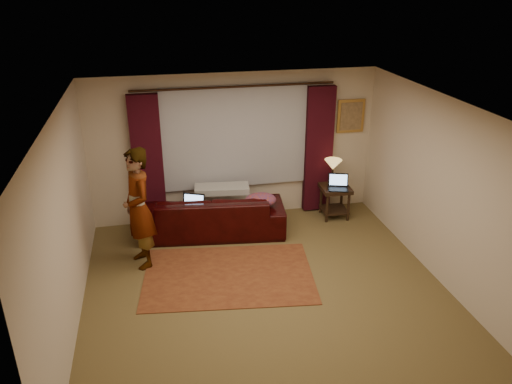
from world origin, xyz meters
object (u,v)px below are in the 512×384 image
laptop_sofa (191,205)px  laptop_table (338,183)px  end_table (335,202)px  person (139,209)px  sofa (212,207)px  tiffany_lamp (333,173)px

laptop_sofa → laptop_table: laptop_table is taller
end_table → laptop_sofa: bearing=-173.7°
laptop_sofa → laptop_table: bearing=26.5°
person → sofa: bearing=105.1°
laptop_sofa → tiffany_lamp: (2.55, 0.36, 0.22)m
laptop_table → person: 3.50m
end_table → person: size_ratio=0.32×
laptop_sofa → laptop_table: (2.60, 0.16, 0.10)m
laptop_sofa → person: size_ratio=0.22×
end_table → tiffany_lamp: tiffany_lamp is taller
tiffany_lamp → laptop_table: (0.04, -0.20, -0.12)m
person → laptop_table: bearing=84.8°
laptop_table → sofa: bearing=-162.2°
laptop_table → person: bearing=-149.6°
laptop_sofa → end_table: laptop_sofa is taller
person → end_table: bearing=86.8°
sofa → laptop_table: size_ratio=6.30×
sofa → laptop_sofa: sofa is taller
sofa → tiffany_lamp: size_ratio=4.90×
laptop_table → tiffany_lamp: bearing=120.2°
end_table → person: 3.59m
laptop_sofa → tiffany_lamp: tiffany_lamp is taller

